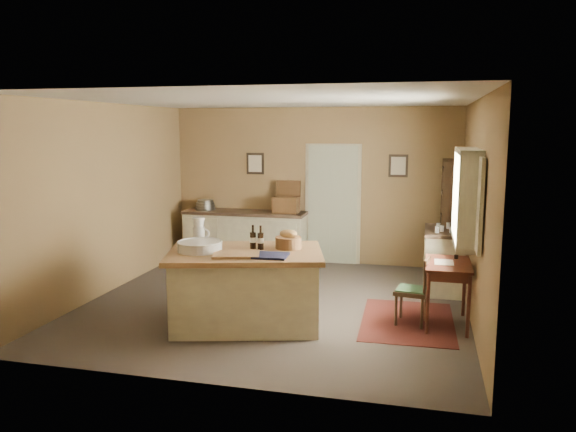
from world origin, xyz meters
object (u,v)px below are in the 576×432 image
writing_desk (448,271)px  right_cabinet (444,259)px  work_island (245,286)px  shelving_unit (454,221)px  desk_chair (412,291)px  sideboard (246,235)px

writing_desk → right_cabinet: 1.53m
work_island → shelving_unit: size_ratio=1.09×
right_cabinet → desk_chair: bearing=-104.5°
sideboard → writing_desk: 4.20m
sideboard → desk_chair: size_ratio=2.68×
right_cabinet → shelving_unit: shelving_unit is taller
work_island → sideboard: bearing=92.9°
work_island → desk_chair: bearing=-0.2°
work_island → desk_chair: size_ratio=2.53×
work_island → right_cabinet: work_island is taller
desk_chair → right_cabinet: right_cabinet is taller
work_island → shelving_unit: 3.69m
desk_chair → right_cabinet: size_ratio=0.80×
desk_chair → shelving_unit: (0.56, 2.17, 0.53)m
right_cabinet → writing_desk: bearing=-90.0°
sideboard → work_island: bearing=-72.1°
writing_desk → right_cabinet: bearing=90.0°
work_island → right_cabinet: 3.15m
sideboard → shelving_unit: size_ratio=1.16×
sideboard → right_cabinet: (3.35, -1.01, -0.02)m
work_island → right_cabinet: (2.35, 2.10, -0.02)m
sideboard → right_cabinet: sideboard is taller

